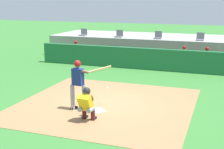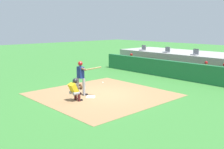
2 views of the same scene
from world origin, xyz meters
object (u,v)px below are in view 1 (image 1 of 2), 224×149
at_px(stadium_seat_0, 83,34).
at_px(stadium_seat_1, 119,35).
at_px(dugout_player_1, 184,57).
at_px(stadium_seat_2, 158,37).
at_px(batter_at_plate, 79,82).
at_px(dugout_player_0, 75,51).
at_px(dugout_player_2, 206,58).
at_px(catcher_crouched, 87,103).
at_px(stadium_seat_3, 200,38).
at_px(home_plate, 98,111).

relative_size(stadium_seat_0, stadium_seat_1, 1.00).
xyz_separation_m(dugout_player_1, stadium_seat_2, (-1.92, 2.03, 0.86)).
distance_m(batter_at_plate, dugout_player_1, 8.63).
xyz_separation_m(batter_at_plate, dugout_player_0, (-4.17, 8.22, -0.36)).
bearing_deg(dugout_player_0, stadium_seat_1, 42.19).
bearing_deg(stadium_seat_0, dugout_player_2, -13.69).
xyz_separation_m(catcher_crouched, dugout_player_2, (3.14, 9.08, 0.07)).
xyz_separation_m(stadium_seat_1, stadium_seat_3, (5.20, 0.00, 0.00)).
relative_size(catcher_crouched, dugout_player_2, 1.60).
height_order(catcher_crouched, stadium_seat_3, stadium_seat_3).
bearing_deg(stadium_seat_0, home_plate, -62.94).
distance_m(dugout_player_2, stadium_seat_3, 2.28).
relative_size(batter_at_plate, dugout_player_0, 1.39).
bearing_deg(dugout_player_2, catcher_crouched, -109.09).
xyz_separation_m(batter_at_plate, catcher_crouched, (0.68, -0.85, -0.43)).
distance_m(batter_at_plate, stadium_seat_2, 10.29).
xyz_separation_m(catcher_crouched, dugout_player_0, (-4.85, 9.08, 0.07)).
height_order(batter_at_plate, stadium_seat_0, stadium_seat_0).
distance_m(dugout_player_0, stadium_seat_3, 7.77).
height_order(dugout_player_0, stadium_seat_1, stadium_seat_1).
height_order(batter_at_plate, catcher_crouched, batter_at_plate).
distance_m(catcher_crouched, dugout_player_1, 9.28).
xyz_separation_m(dugout_player_0, dugout_player_1, (6.76, 0.00, 0.00)).
distance_m(home_plate, catcher_crouched, 1.10).
distance_m(home_plate, stadium_seat_0, 11.53).
bearing_deg(stadium_seat_1, dugout_player_0, -137.81).
bearing_deg(dugout_player_0, catcher_crouched, -61.87).
relative_size(batter_at_plate, dugout_player_2, 1.39).
height_order(catcher_crouched, stadium_seat_2, stadium_seat_2).
xyz_separation_m(stadium_seat_0, stadium_seat_1, (2.60, 0.00, 0.00)).
relative_size(home_plate, stadium_seat_1, 0.92).
height_order(dugout_player_0, dugout_player_1, same).
relative_size(dugout_player_2, stadium_seat_2, 2.71).
bearing_deg(batter_at_plate, home_plate, 6.81).
distance_m(stadium_seat_1, stadium_seat_2, 2.60).
height_order(batter_at_plate, dugout_player_0, batter_at_plate).
relative_size(dugout_player_0, dugout_player_1, 1.00).
bearing_deg(dugout_player_1, dugout_player_0, 180.00).
bearing_deg(stadium_seat_3, batter_at_plate, -107.69).
bearing_deg(catcher_crouched, dugout_player_1, 78.13).
bearing_deg(dugout_player_2, dugout_player_0, 180.00).
bearing_deg(stadium_seat_2, stadium_seat_1, 180.00).
bearing_deg(stadium_seat_3, stadium_seat_0, 180.00).
relative_size(catcher_crouched, dugout_player_1, 1.60).
xyz_separation_m(home_plate, dugout_player_0, (-4.84, 8.14, 0.65)).
distance_m(catcher_crouched, dugout_player_0, 10.29).
bearing_deg(stadium_seat_2, dugout_player_2, -32.86).
height_order(dugout_player_0, dugout_player_2, same).
relative_size(batter_at_plate, stadium_seat_2, 3.76).
bearing_deg(dugout_player_2, dugout_player_1, 180.00).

